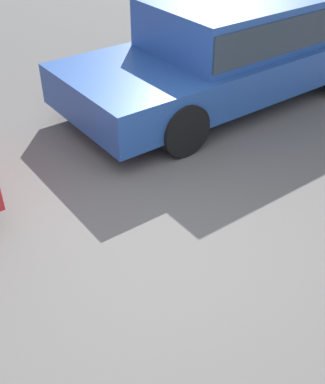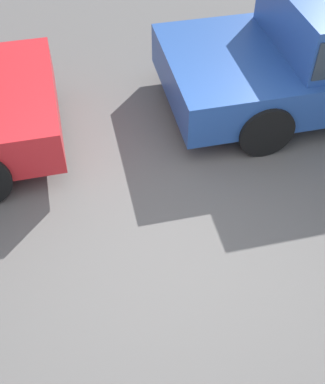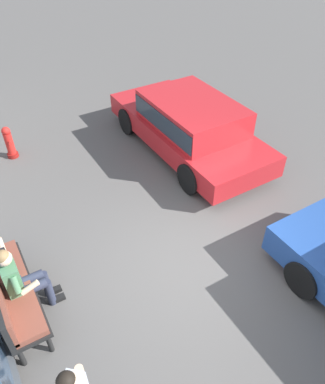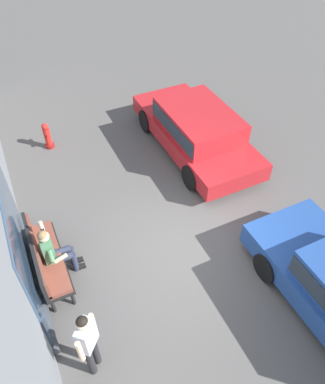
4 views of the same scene
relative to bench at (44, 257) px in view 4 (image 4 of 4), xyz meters
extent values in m
plane|color=#565451|center=(-0.61, -2.90, -0.60)|extent=(60.00, 60.00, 0.00)
cube|color=#385170|center=(0.00, 0.28, 0.85)|extent=(3.40, 0.03, 2.50)
cube|color=#494C4F|center=(0.00, 0.25, -0.42)|extent=(3.60, 0.12, 0.10)
cylinder|color=black|center=(0.89, 0.10, -0.39)|extent=(0.07, 0.07, 0.42)
cylinder|color=black|center=(-0.89, 0.10, -0.39)|extent=(0.07, 0.07, 0.42)
cylinder|color=black|center=(0.89, -0.29, -0.39)|extent=(0.07, 0.07, 0.42)
cylinder|color=black|center=(-0.89, -0.29, -0.39)|extent=(0.07, 0.07, 0.42)
cube|color=black|center=(0.00, -0.09, -0.15)|extent=(1.94, 0.55, 0.06)
cube|color=brown|center=(0.00, -0.09, -0.07)|extent=(1.88, 0.49, 0.10)
cube|color=black|center=(0.00, 0.14, 0.15)|extent=(1.94, 0.07, 0.55)
cube|color=brown|center=(0.00, 0.08, 0.15)|extent=(1.88, 0.06, 0.47)
cylinder|color=#2D3347|center=(0.05, -0.33, -0.07)|extent=(0.15, 0.42, 0.15)
cylinder|color=#2D3347|center=(0.05, -0.54, -0.34)|extent=(0.12, 0.12, 0.53)
cube|color=black|center=(0.05, -0.62, -0.56)|extent=(0.10, 0.24, 0.07)
cylinder|color=#2D3347|center=(-0.13, -0.33, -0.07)|extent=(0.15, 0.42, 0.15)
cylinder|color=#2D3347|center=(-0.13, -0.54, -0.34)|extent=(0.12, 0.12, 0.53)
cube|color=black|center=(-0.13, -0.62, -0.56)|extent=(0.10, 0.24, 0.07)
cube|color=#2D3347|center=(-0.04, -0.12, -0.07)|extent=(0.34, 0.24, 0.14)
cube|color=#4C7F56|center=(-0.04, -0.12, 0.21)|extent=(0.38, 0.22, 0.56)
sphere|color=beige|center=(-0.04, -0.12, 0.63)|extent=(0.22, 0.22, 0.22)
sphere|color=olive|center=(-0.04, -0.11, 0.66)|extent=(0.20, 0.20, 0.20)
cylinder|color=#4C7F56|center=(-0.28, -0.14, 0.32)|extent=(0.20, 0.10, 0.28)
cylinder|color=beige|center=(-0.33, -0.30, 0.20)|extent=(0.08, 0.27, 0.17)
cylinder|color=#4C7F56|center=(0.20, -0.12, 0.39)|extent=(0.25, 0.10, 0.22)
cylinder|color=beige|center=(0.27, -0.14, 0.58)|extent=(0.16, 0.08, 0.25)
cube|color=#232328|center=(0.10, -0.14, 0.62)|extent=(0.02, 0.07, 0.15)
cylinder|color=black|center=(-1.95, -4.06, -0.28)|extent=(0.63, 0.19, 0.63)
cube|color=red|center=(2.53, -4.81, -0.10)|extent=(4.64, 1.94, 0.49)
cube|color=red|center=(2.35, -4.81, 0.46)|extent=(2.42, 1.68, 0.61)
cube|color=#28333D|center=(2.35, -4.81, 0.46)|extent=(2.37, 1.72, 0.43)
cylinder|color=black|center=(3.95, -3.89, -0.26)|extent=(0.68, 0.19, 0.68)
cylinder|color=black|center=(3.98, -5.69, -0.26)|extent=(0.68, 0.19, 0.68)
cylinder|color=black|center=(1.09, -3.93, -0.26)|extent=(0.68, 0.19, 0.68)
cylinder|color=black|center=(1.12, -5.73, -0.26)|extent=(0.68, 0.19, 0.68)
cylinder|color=#232326|center=(-2.29, -0.24, -0.16)|extent=(0.13, 0.13, 0.88)
cylinder|color=#232326|center=(-2.16, -0.36, -0.16)|extent=(0.13, 0.13, 0.88)
cube|color=silver|center=(-2.23, -0.30, 0.58)|extent=(0.40, 0.39, 0.60)
cylinder|color=beige|center=(-2.40, -0.15, 0.54)|extent=(0.09, 0.09, 0.54)
cylinder|color=beige|center=(-2.05, -0.46, 0.54)|extent=(0.09, 0.09, 0.54)
sphere|color=beige|center=(-2.23, -0.30, 1.01)|extent=(0.21, 0.21, 0.21)
sphere|color=black|center=(-2.23, -0.30, 1.04)|extent=(0.19, 0.19, 0.19)
cylinder|color=maroon|center=(4.36, -0.99, -0.55)|extent=(0.26, 0.26, 0.10)
cylinder|color=red|center=(4.36, -0.99, -0.22)|extent=(0.19, 0.19, 0.55)
sphere|color=red|center=(4.36, -0.99, 0.11)|extent=(0.20, 0.20, 0.20)
cylinder|color=red|center=(4.22, -0.99, -0.14)|extent=(0.10, 0.08, 0.08)
cylinder|color=red|center=(4.50, -0.99, -0.14)|extent=(0.10, 0.08, 0.08)
camera|label=1|loc=(1.08, -0.30, 2.32)|focal=45.00mm
camera|label=2|loc=(0.01, -0.30, 3.08)|focal=45.00mm
camera|label=3|loc=(-3.98, -0.30, 4.55)|focal=35.00mm
camera|label=4|loc=(-5.03, -0.30, 6.20)|focal=35.00mm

